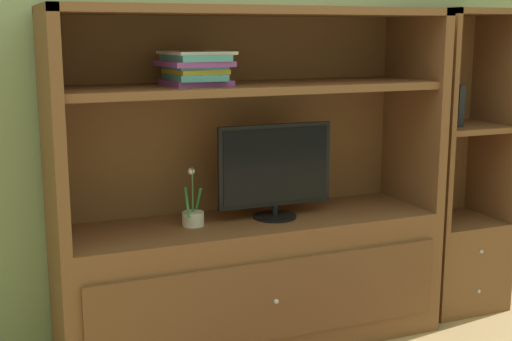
% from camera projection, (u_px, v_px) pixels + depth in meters
% --- Properties ---
extents(painted_rear_wall, '(6.00, 0.10, 2.80)m').
position_uv_depth(painted_rear_wall, '(225.00, 55.00, 3.50)').
color(painted_rear_wall, '#8C9E6B').
rests_on(painted_rear_wall, ground_plane).
extents(media_console, '(1.87, 0.56, 1.62)m').
position_uv_depth(media_console, '(251.00, 244.00, 3.37)').
color(media_console, brown).
rests_on(media_console, ground_plane).
extents(tv_monitor, '(0.58, 0.21, 0.46)m').
position_uv_depth(tv_monitor, '(275.00, 170.00, 3.32)').
color(tv_monitor, black).
rests_on(tv_monitor, media_console).
extents(potted_plant, '(0.10, 0.11, 0.28)m').
position_uv_depth(potted_plant, '(193.00, 216.00, 3.23)').
color(potted_plant, beige).
rests_on(potted_plant, media_console).
extents(magazine_stack, '(0.32, 0.34, 0.15)m').
position_uv_depth(magazine_stack, '(195.00, 68.00, 3.09)').
color(magazine_stack, purple).
rests_on(magazine_stack, media_console).
extents(bookshelf_tall, '(0.47, 0.43, 1.63)m').
position_uv_depth(bookshelf_tall, '(456.00, 211.00, 3.84)').
color(bookshelf_tall, brown).
rests_on(bookshelf_tall, ground_plane).
extents(upright_book_row, '(0.12, 0.17, 0.22)m').
position_uv_depth(upright_book_row, '(446.00, 106.00, 3.67)').
color(upright_book_row, black).
rests_on(upright_book_row, bookshelf_tall).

